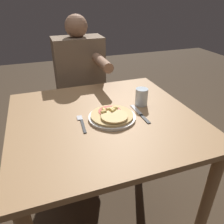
# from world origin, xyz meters

# --- Properties ---
(ground_plane) EXTENTS (8.00, 8.00, 0.00)m
(ground_plane) POSITION_xyz_m (0.00, 0.00, 0.00)
(ground_plane) COLOR #423323
(dining_table) EXTENTS (1.00, 0.95, 0.75)m
(dining_table) POSITION_xyz_m (0.00, 0.00, 0.64)
(dining_table) COLOR #9E754C
(dining_table) RESTS_ON ground_plane
(plate) EXTENTS (0.25, 0.25, 0.01)m
(plate) POSITION_xyz_m (0.03, -0.04, 0.76)
(plate) COLOR silver
(plate) RESTS_ON dining_table
(pizza) EXTENTS (0.23, 0.23, 0.04)m
(pizza) POSITION_xyz_m (0.03, -0.04, 0.78)
(pizza) COLOR tan
(pizza) RESTS_ON plate
(fork) EXTENTS (0.03, 0.18, 0.00)m
(fork) POSITION_xyz_m (-0.13, -0.03, 0.76)
(fork) COLOR black
(fork) RESTS_ON dining_table
(knife) EXTENTS (0.02, 0.22, 0.00)m
(knife) POSITION_xyz_m (0.20, -0.05, 0.76)
(knife) COLOR black
(knife) RESTS_ON dining_table
(drinking_glass) EXTENTS (0.07, 0.07, 0.10)m
(drinking_glass) POSITION_xyz_m (0.25, 0.06, 0.80)
(drinking_glass) COLOR silver
(drinking_glass) RESTS_ON dining_table
(person_diner) EXTENTS (0.39, 0.52, 1.21)m
(person_diner) POSITION_xyz_m (0.02, 0.72, 0.71)
(person_diner) COLOR #2D2D38
(person_diner) RESTS_ON ground_plane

